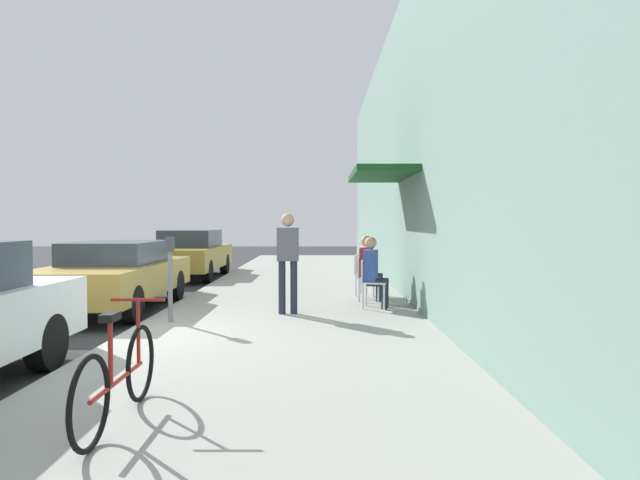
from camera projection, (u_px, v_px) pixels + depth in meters
ground_plane at (119, 343)px, 7.56m from camera, size 60.00×60.00×0.00m
sidewalk_slab at (289, 314)px, 9.56m from camera, size 4.50×32.00×0.12m
building_facade at (427, 133)px, 9.47m from camera, size 1.40×32.00×6.45m
parked_car_1 at (114, 274)px, 10.34m from camera, size 1.80×4.40×1.30m
parked_car_2 at (189, 253)px, 16.32m from camera, size 1.80×4.40×1.43m
parking_meter at (169, 273)px, 8.49m from camera, size 0.12×0.10×1.32m
bicycle_0 at (118, 377)px, 4.23m from camera, size 0.46×1.71×0.90m
cafe_chair_0 at (370, 280)px, 9.89m from camera, size 0.53×0.53×0.87m
seated_patron_0 at (373, 270)px, 9.87m from camera, size 0.49×0.44×1.29m
cafe_chair_1 at (365, 275)px, 10.83m from camera, size 0.53×0.53×0.87m
seated_patron_1 at (368, 265)px, 10.81m from camera, size 0.49×0.44×1.29m
cafe_chair_2 at (363, 272)px, 11.56m from camera, size 0.56×0.56×0.87m
pedestrian_standing at (287, 255)px, 9.22m from camera, size 0.36×0.22×1.70m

